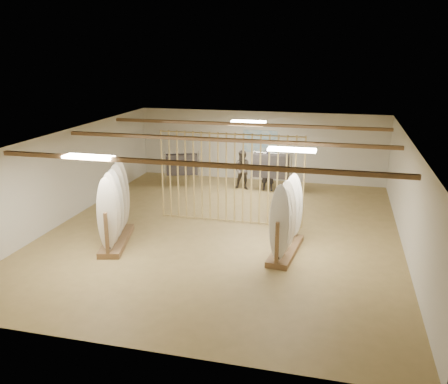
% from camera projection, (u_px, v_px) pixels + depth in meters
% --- Properties ---
extents(floor, '(12.00, 12.00, 0.00)m').
position_uv_depth(floor, '(224.00, 231.00, 14.00)').
color(floor, '#9E844C').
rests_on(floor, ground).
extents(ceiling, '(12.00, 12.00, 0.00)m').
position_uv_depth(ceiling, '(224.00, 137.00, 13.20)').
color(ceiling, '#999791').
rests_on(ceiling, ground).
extents(wall_back, '(12.00, 0.00, 12.00)m').
position_uv_depth(wall_back, '(260.00, 146.00, 19.17)').
color(wall_back, beige).
rests_on(wall_back, ground).
extents(wall_front, '(12.00, 0.00, 12.00)m').
position_uv_depth(wall_front, '(138.00, 279.00, 8.02)').
color(wall_front, beige).
rests_on(wall_front, ground).
extents(wall_left, '(0.00, 12.00, 12.00)m').
position_uv_depth(wall_left, '(69.00, 175.00, 14.76)').
color(wall_left, beige).
rests_on(wall_left, ground).
extents(wall_right, '(0.00, 12.00, 12.00)m').
position_uv_depth(wall_right, '(408.00, 198.00, 12.43)').
color(wall_right, beige).
rests_on(wall_right, ground).
extents(ceiling_slats, '(9.50, 6.12, 0.10)m').
position_uv_depth(ceiling_slats, '(224.00, 140.00, 13.22)').
color(ceiling_slats, brown).
rests_on(ceiling_slats, ground).
extents(light_panels, '(1.20, 0.35, 0.06)m').
position_uv_depth(light_panels, '(224.00, 139.00, 13.21)').
color(light_panels, white).
rests_on(light_panels, ground).
extents(bamboo_partition, '(4.45, 0.05, 2.78)m').
position_uv_depth(bamboo_partition, '(230.00, 178.00, 14.34)').
color(bamboo_partition, tan).
rests_on(bamboo_partition, ground).
extents(poster, '(1.40, 0.03, 0.90)m').
position_uv_depth(poster, '(260.00, 141.00, 19.10)').
color(poster, '#3680BD').
rests_on(poster, ground).
extents(rack_left, '(1.10, 2.26, 2.08)m').
position_uv_depth(rack_left, '(115.00, 219.00, 12.91)').
color(rack_left, brown).
rests_on(rack_left, floor).
extents(rack_right, '(0.77, 2.17, 2.02)m').
position_uv_depth(rack_right, '(286.00, 229.00, 12.27)').
color(rack_right, brown).
rests_on(rack_right, floor).
extents(clothing_rack_a, '(1.24, 0.71, 1.39)m').
position_uv_depth(clothing_rack_a, '(182.00, 165.00, 18.22)').
color(clothing_rack_a, silver).
rests_on(clothing_rack_a, floor).
extents(clothing_rack_b, '(1.43, 0.48, 1.54)m').
position_uv_depth(clothing_rack_b, '(271.00, 166.00, 17.59)').
color(clothing_rack_b, silver).
rests_on(clothing_rack_b, floor).
extents(shopper_a, '(0.67, 0.46, 1.84)m').
position_uv_depth(shopper_a, '(268.00, 167.00, 17.80)').
color(shopper_a, '#232229').
rests_on(shopper_a, floor).
extents(shopper_b, '(0.83, 0.65, 1.71)m').
position_uv_depth(shopper_b, '(243.00, 168.00, 17.95)').
color(shopper_b, '#3B352D').
rests_on(shopper_b, floor).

